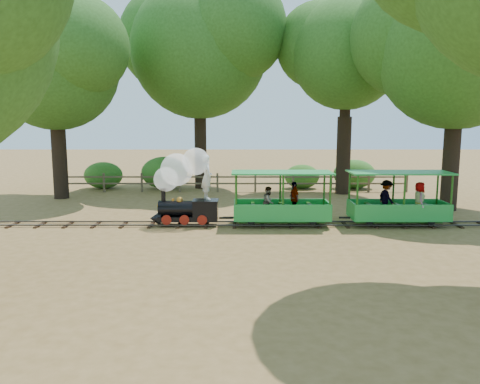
{
  "coord_description": "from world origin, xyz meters",
  "views": [
    {
      "loc": [
        0.22,
        -16.46,
        3.74
      ],
      "look_at": [
        0.2,
        0.5,
        1.14
      ],
      "focal_mm": 35.0,
      "sensor_mm": 36.0,
      "label": 1
    }
  ],
  "objects_px": {
    "locomotive": "(183,181)",
    "carriage_rear": "(398,203)",
    "carriage_front": "(282,205)",
    "fence": "(236,181)"
  },
  "relations": [
    {
      "from": "locomotive",
      "to": "carriage_rear",
      "type": "height_order",
      "value": "locomotive"
    },
    {
      "from": "locomotive",
      "to": "carriage_front",
      "type": "bearing_deg",
      "value": -1.48
    },
    {
      "from": "fence",
      "to": "locomotive",
      "type": "bearing_deg",
      "value": -102.97
    },
    {
      "from": "locomotive",
      "to": "carriage_rear",
      "type": "xyz_separation_m",
      "value": [
        7.68,
        -0.11,
        -0.79
      ]
    },
    {
      "from": "fence",
      "to": "carriage_rear",
      "type": "bearing_deg",
      "value": -53.88
    },
    {
      "from": "locomotive",
      "to": "carriage_rear",
      "type": "relative_size",
      "value": 0.8
    },
    {
      "from": "locomotive",
      "to": "fence",
      "type": "xyz_separation_m",
      "value": [
        1.82,
        7.92,
        -1.03
      ]
    },
    {
      "from": "carriage_front",
      "to": "fence",
      "type": "bearing_deg",
      "value": 101.89
    },
    {
      "from": "carriage_rear",
      "to": "fence",
      "type": "relative_size",
      "value": 0.2
    },
    {
      "from": "carriage_front",
      "to": "carriage_rear",
      "type": "distance_m",
      "value": 4.17
    }
  ]
}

